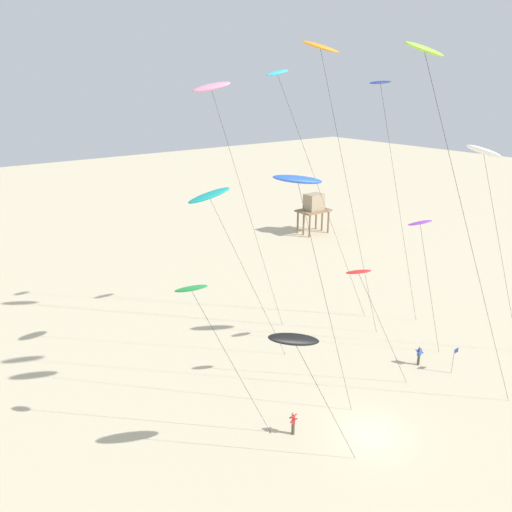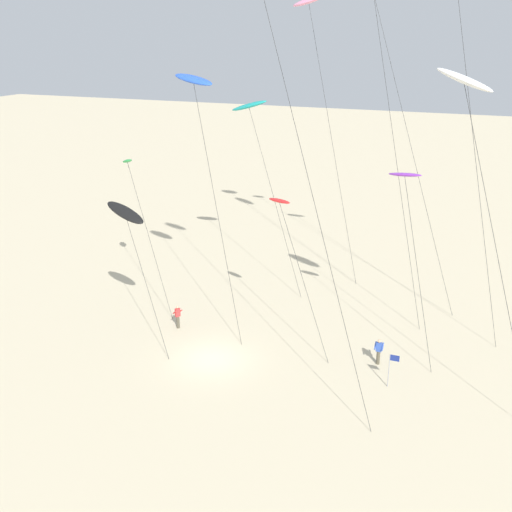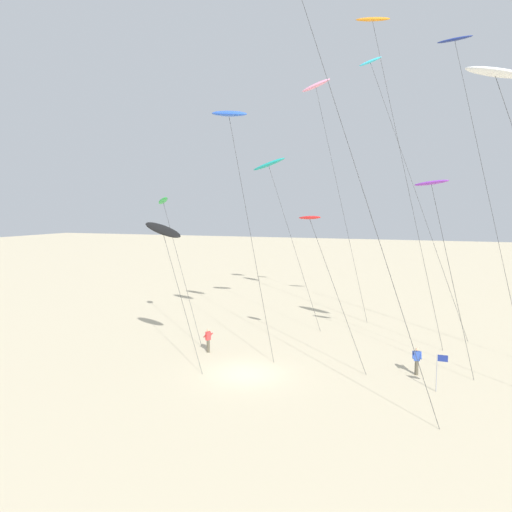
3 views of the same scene
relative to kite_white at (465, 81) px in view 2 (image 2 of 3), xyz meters
name	(u,v)px [view 2 (image 2 of 3)]	position (x,y,z in m)	size (l,w,h in m)	color
ground_plane	(212,359)	(-13.05, -2.11, -16.94)	(260.00, 260.00, 0.00)	beige
kite_white	(465,81)	(0.00, 0.00, 0.00)	(7.00, 3.77, 17.73)	white
kite_green	(128,163)	(-22.29, 4.12, -6.48)	(5.18, 3.09, 10.96)	green
kite_blue	(194,81)	(-15.96, 2.32, -0.58)	(5.54, 2.93, 16.92)	blue
kite_red	(280,203)	(-10.18, 2.15, -7.68)	(5.01, 2.71, 9.56)	red
kite_teal	(249,106)	(-16.14, 11.70, -3.12)	(7.08, 3.60, 14.56)	teal
kite_black	(125,213)	(-19.17, -1.26, -8.35)	(5.33, 2.71, 9.34)	black
kite_pink	(309,2)	(-12.95, 15.96, 4.31)	(7.11, 3.82, 22.01)	pink
kite_purple	(405,177)	(-2.83, 2.69, -5.56)	(3.83, 2.04, 11.77)	purple
kite_flyer_nearest	(379,351)	(-3.33, 1.15, -16.04)	(0.55, 0.53, 1.67)	#4C4738
kite_flyer_middle	(178,316)	(-17.06, 0.94, -16.04)	(0.72, 0.72, 1.67)	#4C4738
marker_flag	(392,364)	(-2.15, -1.20, -15.45)	(0.56, 0.05, 2.10)	gray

